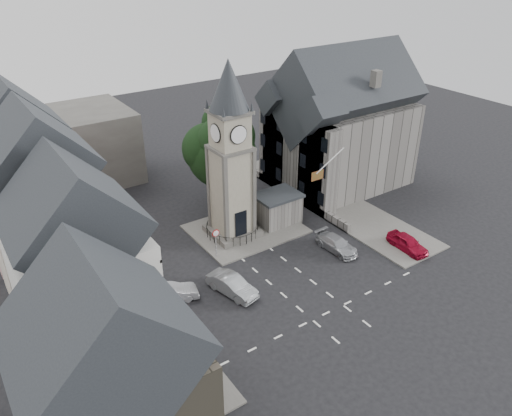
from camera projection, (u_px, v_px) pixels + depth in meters
ground at (284, 276)px, 41.11m from camera, size 120.00×120.00×0.00m
pavement_west at (111, 291)px, 39.27m from camera, size 6.00×30.00×0.14m
pavement_east at (329, 201)px, 52.82m from camera, size 6.00×26.00×0.14m
central_island at (246, 229)px, 47.63m from camera, size 10.00×8.00×0.16m
road_markings at (328, 312)px, 37.10m from camera, size 20.00×8.00×0.01m
clock_tower at (230, 154)px, 43.06m from camera, size 4.86×4.86×16.25m
stone_shelter at (277, 208)px, 48.20m from camera, size 4.30×3.30×3.08m
town_tree at (221, 144)px, 48.24m from camera, size 7.20×7.20×10.80m
warning_sign_post at (216, 238)px, 42.52m from camera, size 0.70×0.19×2.85m
terrace_pink at (24, 180)px, 41.97m from camera, size 8.10×7.60×12.80m
terrace_cream at (49, 219)px, 36.15m from camera, size 8.10×7.60×12.80m
terrace_tudor at (84, 278)px, 30.51m from camera, size 8.10×7.60×12.00m
building_sw_stone at (114, 398)px, 23.62m from camera, size 8.60×7.60×10.40m
backdrop_west at (39, 155)px, 53.66m from camera, size 20.00×10.00×8.00m
east_building at (339, 130)px, 53.83m from camera, size 14.40×11.40×12.60m
east_boundary_wall at (296, 197)px, 52.71m from camera, size 0.40×16.00×0.90m
flagpole at (330, 161)px, 44.64m from camera, size 3.68×0.10×2.74m
car_west_blue at (155, 324)px, 34.92m from camera, size 4.33×3.68×1.40m
car_west_silver at (171, 293)px, 37.99m from camera, size 4.43×2.49×1.38m
car_west_grey at (127, 282)px, 39.22m from camera, size 5.80×3.80×1.48m
car_island_silver at (232, 285)px, 38.81m from camera, size 2.59×4.71×1.47m
car_island_east at (336, 244)px, 44.24m from camera, size 1.94×4.42×1.26m
car_east_red at (408, 243)px, 44.27m from camera, size 1.86×4.16×1.39m
pedestrian at (337, 200)px, 50.93m from camera, size 0.78×0.59×1.91m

